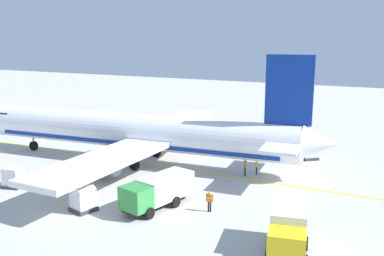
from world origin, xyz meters
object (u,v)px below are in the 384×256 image
airliner_foreground (138,132)px  cargo_container_near (83,199)px  service_truck_baggage (158,190)px  cargo_container_mid (13,177)px  crew_supervisor (210,200)px  service_truck_fuel (288,230)px  crew_loader_right (245,166)px  cargo_container_far (309,151)px  crew_loader_left (257,165)px

airliner_foreground → cargo_container_near: airliner_foreground is taller
service_truck_baggage → airliner_foreground: bearing=40.2°
airliner_foreground → cargo_container_mid: 13.34m
airliner_foreground → crew_supervisor: size_ratio=24.99×
service_truck_fuel → service_truck_baggage: size_ratio=0.85×
service_truck_baggage → crew_supervisor: (1.01, -4.10, -0.46)m
cargo_container_mid → crew_supervisor: size_ratio=1.21×
airliner_foreground → crew_loader_right: bearing=-86.5°
service_truck_fuel → crew_supervisor: 8.21m
service_truck_fuel → cargo_container_mid: service_truck_fuel is taller
cargo_container_far → airliner_foreground: bearing=120.3°
cargo_container_near → crew_loader_right: (13.94, -8.52, 0.06)m
service_truck_baggage → cargo_container_mid: service_truck_baggage is taller
cargo_container_near → crew_loader_left: bearing=-32.2°
service_truck_baggage → cargo_container_mid: size_ratio=3.40×
cargo_container_near → airliner_foreground: bearing=14.9°
service_truck_fuel → crew_loader_right: size_ratio=3.33×
service_truck_baggage → crew_supervisor: bearing=-76.2°
service_truck_baggage → cargo_container_far: service_truck_baggage is taller
cargo_container_near → crew_supervisor: bearing=-64.7°
cargo_container_mid → crew_loader_left: 23.10m
crew_loader_right → crew_supervisor: size_ratio=1.05×
airliner_foreground → service_truck_fuel: airliner_foreground is taller
crew_supervisor → service_truck_baggage: bearing=103.8°
crew_loader_left → cargo_container_mid: bearing=125.4°
service_truck_fuel → cargo_container_near: service_truck_fuel is taller
cargo_container_far → cargo_container_mid: bearing=133.6°
service_truck_baggage → crew_supervisor: service_truck_baggage is taller
crew_loader_left → crew_loader_right: size_ratio=0.95×
service_truck_baggage → crew_loader_right: service_truck_baggage is taller
service_truck_fuel → cargo_container_far: service_truck_fuel is taller
cargo_container_near → cargo_container_far: cargo_container_near is taller
cargo_container_mid → crew_loader_right: (12.43, -17.95, 0.12)m
service_truck_fuel → cargo_container_mid: (1.20, 25.62, -0.67)m
airliner_foreground → service_truck_baggage: 13.19m
cargo_container_near → crew_loader_left: 17.62m
service_truck_fuel → crew_supervisor: service_truck_fuel is taller
crew_supervisor → cargo_container_near: bearing=115.3°
cargo_container_near → service_truck_baggage: bearing=-56.5°
service_truck_baggage → crew_loader_right: bearing=-18.7°
cargo_container_far → crew_loader_left: cargo_container_far is taller
cargo_container_near → crew_supervisor: size_ratio=1.26×
cargo_container_far → crew_supervisor: (-18.55, 3.92, 0.04)m
service_truck_baggage → crew_loader_left: bearing=-21.0°
cargo_container_near → crew_loader_left: (14.91, -9.39, -0.00)m
crew_loader_left → airliner_foreground: bearing=97.5°
airliner_foreground → crew_loader_right: 12.28m
service_truck_fuel → cargo_container_far: size_ratio=2.40×
airliner_foreground → cargo_container_near: bearing=-165.1°
cargo_container_mid → crew_loader_left: bearing=-54.6°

